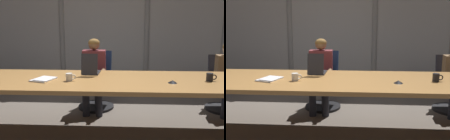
{
  "view_description": "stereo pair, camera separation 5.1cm",
  "coord_description": "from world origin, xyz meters",
  "views": [
    {
      "loc": [
        0.5,
        -3.11,
        1.47
      ],
      "look_at": [
        0.33,
        0.1,
        0.83
      ],
      "focal_mm": 40.43,
      "sensor_mm": 36.0,
      "label": 1
    },
    {
      "loc": [
        0.55,
        -3.11,
        1.47
      ],
      "look_at": [
        0.33,
        0.1,
        0.83
      ],
      "focal_mm": 40.43,
      "sensor_mm": 36.0,
      "label": 2
    }
  ],
  "objects": [
    {
      "name": "curtain_backdrop",
      "position": [
        0.0,
        2.75,
        1.43
      ],
      "size": [
        7.34,
        0.17,
        2.87
      ],
      "color": "beige",
      "rests_on": "ground_plane"
    },
    {
      "name": "ground_plane",
      "position": [
        0.0,
        0.0,
        0.0
      ],
      "size": [
        14.69,
        14.69,
        0.0
      ],
      "primitive_type": "plane",
      "color": "#6B6056"
    },
    {
      "name": "laptop_left_mid",
      "position": [
        0.02,
        0.3,
        0.79
      ],
      "size": [
        0.23,
        0.36,
        0.3
      ],
      "rotation": [
        0.0,
        0.0,
        1.54
      ],
      "color": "#2D2D33",
      "rests_on": "conference_table"
    },
    {
      "name": "person_left_mid",
      "position": [
        -0.01,
        0.88,
        0.66
      ],
      "size": [
        0.39,
        0.55,
        1.18
      ],
      "rotation": [
        0.0,
        0.0,
        -1.54
      ],
      "color": "brown",
      "rests_on": "ground_plane"
    },
    {
      "name": "conference_mic_middle",
      "position": [
        1.07,
        -0.16,
        0.75
      ],
      "size": [
        0.11,
        0.11,
        0.03
      ],
      "primitive_type": "cone",
      "color": "black",
      "rests_on": "conference_table"
    },
    {
      "name": "coffee_mug_near",
      "position": [
        1.54,
        -0.03,
        0.78
      ],
      "size": [
        0.13,
        0.08,
        0.1
      ],
      "color": "black",
      "rests_on": "conference_table"
    },
    {
      "name": "conference_table",
      "position": [
        0.0,
        0.0,
        0.61
      ],
      "size": [
        5.0,
        1.14,
        0.73
      ],
      "color": "#B77F42",
      "rests_on": "ground_plane"
    },
    {
      "name": "office_chair_left_mid",
      "position": [
        0.02,
        1.04,
        0.35
      ],
      "size": [
        0.6,
        0.61,
        0.96
      ],
      "rotation": [
        0.0,
        0.0,
        -1.72
      ],
      "color": "navy",
      "rests_on": "ground_plane"
    },
    {
      "name": "coffee_mug_far",
      "position": [
        -0.19,
        -0.11,
        0.78
      ],
      "size": [
        0.13,
        0.08,
        0.09
      ],
      "color": "white",
      "rests_on": "conference_table"
    },
    {
      "name": "spiral_notepad",
      "position": [
        -0.52,
        -0.08,
        0.74
      ],
      "size": [
        0.3,
        0.36,
        0.03
      ],
      "rotation": [
        0.0,
        0.0,
        -0.32
      ],
      "color": "silver",
      "rests_on": "conference_table"
    }
  ]
}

